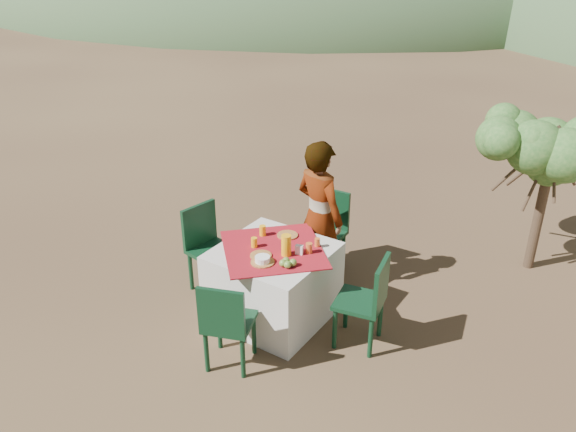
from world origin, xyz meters
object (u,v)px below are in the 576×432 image
at_px(chair_far, 326,227).
at_px(shrub_tree, 558,155).
at_px(person, 319,217).
at_px(chair_right, 368,299).
at_px(chair_left, 207,244).
at_px(juice_pitcher, 286,245).
at_px(chair_near, 226,322).
at_px(table, 274,283).

xyz_separation_m(chair_far, shrub_tree, (2.01, 1.38, 0.84)).
bearing_deg(person, chair_right, 159.41).
bearing_deg(chair_right, chair_left, -99.22).
height_order(person, juice_pitcher, person).
bearing_deg(shrub_tree, chair_far, -145.50).
xyz_separation_m(chair_left, juice_pitcher, (1.06, -0.08, 0.34)).
xyz_separation_m(chair_near, chair_left, (-1.00, 0.92, 0.03)).
relative_size(chair_near, chair_left, 0.94).
bearing_deg(person, table, 98.82).
relative_size(chair_far, juice_pitcher, 4.56).
xyz_separation_m(chair_right, juice_pitcher, (-0.80, -0.13, 0.36)).
bearing_deg(juice_pitcher, table, 170.20).
distance_m(table, juice_pitcher, 0.51).
height_order(chair_near, shrub_tree, shrub_tree).
bearing_deg(person, juice_pitcher, 111.79).
distance_m(person, shrub_tree, 2.62).
height_order(chair_left, person, person).
relative_size(chair_near, shrub_tree, 0.51).
xyz_separation_m(chair_near, shrub_tree, (1.87, 3.32, 0.87)).
distance_m(chair_near, shrub_tree, 3.90).
distance_m(chair_near, person, 1.63).
xyz_separation_m(chair_far, chair_left, (-0.86, -1.02, -0.00)).
bearing_deg(chair_left, table, -84.52).
bearing_deg(chair_near, person, -108.76).
height_order(chair_right, shrub_tree, shrub_tree).
bearing_deg(person, chair_far, -58.57).
height_order(chair_left, juice_pitcher, juice_pitcher).
bearing_deg(person, shrub_tree, -123.11).
xyz_separation_m(table, chair_right, (0.97, 0.10, 0.12)).
relative_size(chair_left, chair_right, 1.04).
xyz_separation_m(chair_near, person, (-0.04, 1.59, 0.34)).
height_order(table, person, person).
xyz_separation_m(chair_far, chair_right, (1.00, -0.98, -0.02)).
bearing_deg(juice_pitcher, chair_left, 175.56).
relative_size(person, juice_pitcher, 8.00).
distance_m(table, person, 0.86).
relative_size(table, person, 0.79).
bearing_deg(chair_far, person, -75.52).
xyz_separation_m(chair_near, juice_pitcher, (0.06, 0.83, 0.38)).
relative_size(chair_far, shrub_tree, 0.55).
bearing_deg(chair_right, chair_near, -52.33).
height_order(chair_near, chair_right, chair_right).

